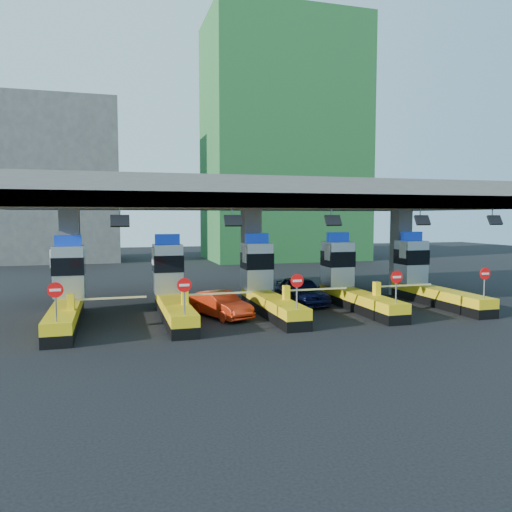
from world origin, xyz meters
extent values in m
plane|color=black|center=(0.00, 0.00, 0.00)|extent=(120.00, 120.00, 0.00)
cube|color=slate|center=(0.00, 3.00, 6.25)|extent=(28.00, 12.00, 1.50)
cube|color=#4C4C49|center=(0.00, -2.70, 5.85)|extent=(28.00, 0.60, 0.70)
cube|color=slate|center=(-10.00, 3.00, 2.75)|extent=(1.00, 1.00, 5.50)
cube|color=slate|center=(0.00, 3.00, 2.75)|extent=(1.00, 1.00, 5.50)
cube|color=slate|center=(10.00, 3.00, 2.75)|extent=(1.00, 1.00, 5.50)
cylinder|color=slate|center=(-7.50, -2.70, 5.25)|extent=(0.06, 0.06, 0.50)
cube|color=black|center=(-7.50, -2.90, 4.90)|extent=(0.80, 0.38, 0.54)
cylinder|color=slate|center=(-2.50, -2.70, 5.25)|extent=(0.06, 0.06, 0.50)
cube|color=black|center=(-2.50, -2.90, 4.90)|extent=(0.80, 0.38, 0.54)
cylinder|color=slate|center=(2.50, -2.70, 5.25)|extent=(0.06, 0.06, 0.50)
cube|color=black|center=(2.50, -2.90, 4.90)|extent=(0.80, 0.38, 0.54)
cylinder|color=slate|center=(7.50, -2.70, 5.25)|extent=(0.06, 0.06, 0.50)
cube|color=black|center=(7.50, -2.90, 4.90)|extent=(0.80, 0.38, 0.54)
cylinder|color=slate|center=(12.00, -2.70, 5.25)|extent=(0.06, 0.06, 0.50)
cube|color=black|center=(12.00, -2.90, 4.90)|extent=(0.80, 0.38, 0.54)
cube|color=black|center=(-10.00, -1.00, 0.25)|extent=(1.20, 8.00, 0.50)
cube|color=#E5B70C|center=(-10.00, -1.00, 0.75)|extent=(1.20, 8.00, 0.50)
cube|color=#9EA3A8|center=(-10.00, 1.80, 2.30)|extent=(1.50, 1.50, 2.60)
cube|color=black|center=(-10.00, 1.78, 2.60)|extent=(1.56, 1.56, 0.90)
cube|color=#0C2DBF|center=(-10.00, 1.80, 3.88)|extent=(1.30, 0.35, 0.55)
cube|color=white|center=(-10.80, 1.50, 3.00)|extent=(0.06, 0.70, 0.90)
cylinder|color=slate|center=(-10.00, -4.60, 1.65)|extent=(0.07, 0.07, 1.30)
cylinder|color=red|center=(-10.00, -4.63, 2.25)|extent=(0.60, 0.04, 0.60)
cube|color=white|center=(-10.00, -4.65, 2.25)|extent=(0.42, 0.02, 0.10)
cube|color=#E5B70C|center=(-9.65, -2.20, 1.35)|extent=(0.30, 0.35, 0.70)
cube|color=white|center=(-8.00, -2.20, 1.45)|extent=(3.20, 0.08, 0.08)
cube|color=black|center=(-5.00, -1.00, 0.25)|extent=(1.20, 8.00, 0.50)
cube|color=#E5B70C|center=(-5.00, -1.00, 0.75)|extent=(1.20, 8.00, 0.50)
cube|color=#9EA3A8|center=(-5.00, 1.80, 2.30)|extent=(1.50, 1.50, 2.60)
cube|color=black|center=(-5.00, 1.78, 2.60)|extent=(1.56, 1.56, 0.90)
cube|color=#0C2DBF|center=(-5.00, 1.80, 3.88)|extent=(1.30, 0.35, 0.55)
cube|color=white|center=(-5.80, 1.50, 3.00)|extent=(0.06, 0.70, 0.90)
cylinder|color=slate|center=(-5.00, -4.60, 1.65)|extent=(0.07, 0.07, 1.30)
cylinder|color=red|center=(-5.00, -4.63, 2.25)|extent=(0.60, 0.04, 0.60)
cube|color=white|center=(-5.00, -4.65, 2.25)|extent=(0.42, 0.02, 0.10)
cube|color=#E5B70C|center=(-4.65, -2.20, 1.35)|extent=(0.30, 0.35, 0.70)
cube|color=white|center=(-3.00, -2.20, 1.45)|extent=(3.20, 0.08, 0.08)
cube|color=black|center=(0.00, -1.00, 0.25)|extent=(1.20, 8.00, 0.50)
cube|color=#E5B70C|center=(0.00, -1.00, 0.75)|extent=(1.20, 8.00, 0.50)
cube|color=#9EA3A8|center=(0.00, 1.80, 2.30)|extent=(1.50, 1.50, 2.60)
cube|color=black|center=(0.00, 1.78, 2.60)|extent=(1.56, 1.56, 0.90)
cube|color=#0C2DBF|center=(0.00, 1.80, 3.88)|extent=(1.30, 0.35, 0.55)
cube|color=white|center=(-0.80, 1.50, 3.00)|extent=(0.06, 0.70, 0.90)
cylinder|color=slate|center=(0.00, -4.60, 1.65)|extent=(0.07, 0.07, 1.30)
cylinder|color=red|center=(0.00, -4.63, 2.25)|extent=(0.60, 0.04, 0.60)
cube|color=white|center=(0.00, -4.65, 2.25)|extent=(0.42, 0.02, 0.10)
cube|color=#E5B70C|center=(0.35, -2.20, 1.35)|extent=(0.30, 0.35, 0.70)
cube|color=white|center=(2.00, -2.20, 1.45)|extent=(3.20, 0.08, 0.08)
cube|color=black|center=(5.00, -1.00, 0.25)|extent=(1.20, 8.00, 0.50)
cube|color=#E5B70C|center=(5.00, -1.00, 0.75)|extent=(1.20, 8.00, 0.50)
cube|color=#9EA3A8|center=(5.00, 1.80, 2.30)|extent=(1.50, 1.50, 2.60)
cube|color=black|center=(5.00, 1.78, 2.60)|extent=(1.56, 1.56, 0.90)
cube|color=#0C2DBF|center=(5.00, 1.80, 3.88)|extent=(1.30, 0.35, 0.55)
cube|color=white|center=(4.20, 1.50, 3.00)|extent=(0.06, 0.70, 0.90)
cylinder|color=slate|center=(5.00, -4.60, 1.65)|extent=(0.07, 0.07, 1.30)
cylinder|color=red|center=(5.00, -4.63, 2.25)|extent=(0.60, 0.04, 0.60)
cube|color=white|center=(5.00, -4.65, 2.25)|extent=(0.42, 0.02, 0.10)
cube|color=#E5B70C|center=(5.35, -2.20, 1.35)|extent=(0.30, 0.35, 0.70)
cube|color=white|center=(7.00, -2.20, 1.45)|extent=(3.20, 0.08, 0.08)
cube|color=black|center=(10.00, -1.00, 0.25)|extent=(1.20, 8.00, 0.50)
cube|color=#E5B70C|center=(10.00, -1.00, 0.75)|extent=(1.20, 8.00, 0.50)
cube|color=#9EA3A8|center=(10.00, 1.80, 2.30)|extent=(1.50, 1.50, 2.60)
cube|color=black|center=(10.00, 1.78, 2.60)|extent=(1.56, 1.56, 0.90)
cube|color=#0C2DBF|center=(10.00, 1.80, 3.88)|extent=(1.30, 0.35, 0.55)
cube|color=white|center=(9.20, 1.50, 3.00)|extent=(0.06, 0.70, 0.90)
cylinder|color=slate|center=(10.00, -4.60, 1.65)|extent=(0.07, 0.07, 1.30)
cylinder|color=red|center=(10.00, -4.63, 2.25)|extent=(0.60, 0.04, 0.60)
cube|color=white|center=(10.00, -4.65, 2.25)|extent=(0.42, 0.02, 0.10)
cube|color=#E5B70C|center=(10.35, -2.20, 1.35)|extent=(0.30, 0.35, 0.70)
cube|color=white|center=(12.00, -2.20, 1.45)|extent=(3.20, 0.08, 0.08)
cube|color=#1E5926|center=(12.00, 32.00, 14.00)|extent=(18.00, 12.00, 28.00)
cube|color=#4C4C49|center=(-14.00, 36.00, 9.00)|extent=(14.00, 10.00, 18.00)
imported|color=black|center=(2.68, 1.72, 0.79)|extent=(2.23, 4.76, 1.58)
imported|color=red|center=(-2.65, -0.79, 0.66)|extent=(2.77, 4.22, 1.31)
camera|label=1|loc=(-7.83, -25.18, 5.09)|focal=35.00mm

